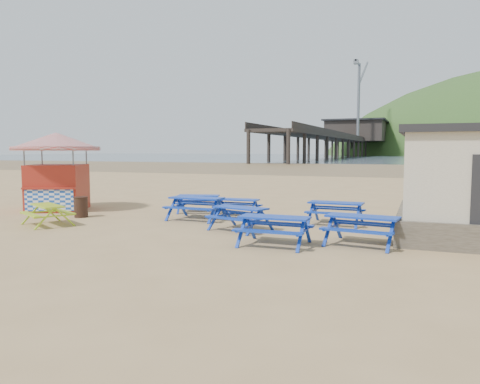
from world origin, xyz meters
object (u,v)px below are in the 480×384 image
at_px(picnic_table_yellow, 48,215).
at_px(litter_bin, 81,207).
at_px(picnic_table_blue_a, 238,208).
at_px(picnic_table_blue_b, 199,204).
at_px(ice_cream_kiosk, 57,161).

xyz_separation_m(picnic_table_yellow, litter_bin, (-0.21, 1.89, 0.05)).
distance_m(picnic_table_blue_a, picnic_table_blue_b, 2.00).
relative_size(picnic_table_yellow, litter_bin, 2.69).
bearing_deg(picnic_table_blue_a, ice_cream_kiosk, -174.67).
bearing_deg(litter_bin, picnic_table_blue_a, 23.15).
bearing_deg(picnic_table_blue_a, picnic_table_blue_b, 162.22).
height_order(picnic_table_yellow, litter_bin, litter_bin).
height_order(picnic_table_blue_a, litter_bin, litter_bin).
bearing_deg(picnic_table_blue_a, litter_bin, -158.31).
bearing_deg(ice_cream_kiosk, picnic_table_blue_b, -9.88).
distance_m(picnic_table_blue_b, picnic_table_yellow, 5.76).
bearing_deg(picnic_table_blue_b, picnic_table_blue_a, -32.33).
xyz_separation_m(picnic_table_blue_a, picnic_table_yellow, (-5.17, -4.19, 0.01)).
height_order(picnic_table_blue_b, picnic_table_yellow, picnic_table_blue_b).
height_order(picnic_table_blue_b, ice_cream_kiosk, ice_cream_kiosk).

